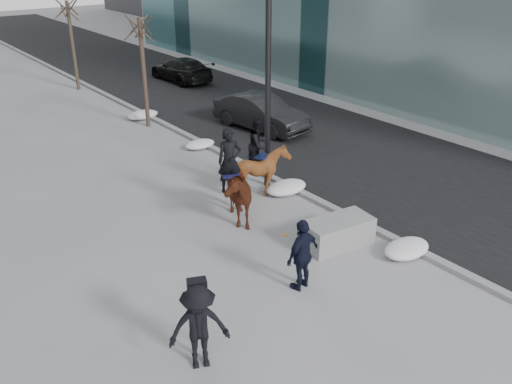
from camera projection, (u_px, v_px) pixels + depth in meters
ground at (285, 262)px, 13.53m from camera, size 120.00×120.00×0.00m
road at (260, 117)px, 24.58m from camera, size 8.00×90.00×0.01m
curb at (184, 134)px, 22.35m from camera, size 0.25×90.00×0.12m
planter at (338, 232)px, 14.18m from camera, size 1.93×1.15×0.73m
car_near at (261, 112)px, 22.79m from camera, size 2.19×4.59×1.45m
car_far at (181, 69)px, 30.71m from camera, size 1.96×4.60×1.32m
tree_near at (143, 68)px, 22.39m from camera, size 1.20×1.20×5.03m
tree_far at (72, 41)px, 28.19m from camera, size 1.20×1.20×5.06m
mounted_left at (233, 188)px, 15.18m from camera, size 1.65×2.29×2.70m
mounted_right at (261, 165)px, 16.71m from camera, size 1.81×1.89×2.49m
feeder at (303, 255)px, 12.20m from camera, size 1.09×0.94×1.75m
camera_crew at (199, 327)px, 9.91m from camera, size 1.30×1.05×1.75m
lamppost at (270, 28)px, 15.67m from camera, size 0.25×1.13×9.09m
snow_piles at (239, 164)px, 19.03m from camera, size 1.44×15.57×0.37m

